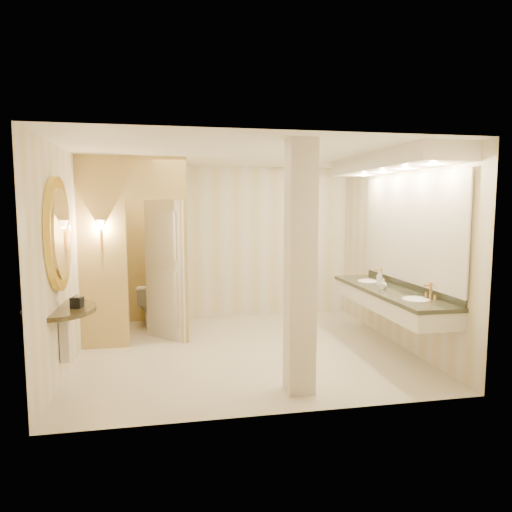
# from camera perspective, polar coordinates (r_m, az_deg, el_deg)

# --- Properties ---
(floor) EXTENTS (4.50, 4.50, 0.00)m
(floor) POSITION_cam_1_polar(r_m,az_deg,el_deg) (6.51, -1.41, -11.69)
(floor) COLOR beige
(floor) RESTS_ON ground
(ceiling) EXTENTS (4.50, 4.50, 0.00)m
(ceiling) POSITION_cam_1_polar(r_m,az_deg,el_deg) (6.23, -1.48, 12.64)
(ceiling) COLOR white
(ceiling) RESTS_ON wall_back
(wall_back) EXTENTS (4.50, 0.02, 2.70)m
(wall_back) POSITION_cam_1_polar(r_m,az_deg,el_deg) (8.20, -3.72, 1.67)
(wall_back) COLOR beige
(wall_back) RESTS_ON floor
(wall_front) EXTENTS (4.50, 0.02, 2.70)m
(wall_front) POSITION_cam_1_polar(r_m,az_deg,el_deg) (4.28, 2.91, -2.61)
(wall_front) COLOR beige
(wall_front) RESTS_ON floor
(wall_left) EXTENTS (0.02, 4.00, 2.70)m
(wall_left) POSITION_cam_1_polar(r_m,az_deg,el_deg) (6.27, -22.18, -0.22)
(wall_left) COLOR beige
(wall_left) RESTS_ON floor
(wall_right) EXTENTS (0.02, 4.00, 2.70)m
(wall_right) POSITION_cam_1_polar(r_m,az_deg,el_deg) (6.96, 17.17, 0.56)
(wall_right) COLOR beige
(wall_right) RESTS_ON floor
(toilet_closet) EXTENTS (1.50, 1.55, 2.70)m
(toilet_closet) POSITION_cam_1_polar(r_m,az_deg,el_deg) (7.10, -11.82, 1.11)
(toilet_closet) COLOR tan
(toilet_closet) RESTS_ON floor
(wall_sconce) EXTENTS (0.14, 0.14, 0.42)m
(wall_sconce) POSITION_cam_1_polar(r_m,az_deg,el_deg) (6.61, -18.82, 3.54)
(wall_sconce) COLOR #CC8A41
(wall_sconce) RESTS_ON toilet_closet
(vanity) EXTENTS (0.75, 2.71, 2.09)m
(vanity) POSITION_cam_1_polar(r_m,az_deg,el_deg) (6.46, 16.79, 2.64)
(vanity) COLOR beige
(vanity) RESTS_ON floor
(console_shelf) EXTENTS (0.97, 0.97, 1.94)m
(console_shelf) POSITION_cam_1_polar(r_m,az_deg,el_deg) (5.51, -23.37, -1.21)
(console_shelf) COLOR black
(console_shelf) RESTS_ON floor
(pillar) EXTENTS (0.29, 0.29, 2.70)m
(pillar) POSITION_cam_1_polar(r_m,az_deg,el_deg) (4.85, 5.54, -1.58)
(pillar) COLOR beige
(pillar) RESTS_ON floor
(tissue_box) EXTENTS (0.14, 0.14, 0.12)m
(tissue_box) POSITION_cam_1_polar(r_m,az_deg,el_deg) (5.51, -21.47, -5.42)
(tissue_box) COLOR black
(tissue_box) RESTS_ON console_shelf
(toilet) EXTENTS (0.40, 0.69, 0.70)m
(toilet) POSITION_cam_1_polar(r_m,az_deg,el_deg) (8.02, -13.21, -5.82)
(toilet) COLOR white
(toilet) RESTS_ON floor
(soap_bottle_a) EXTENTS (0.07, 0.07, 0.12)m
(soap_bottle_a) POSITION_cam_1_polar(r_m,az_deg,el_deg) (6.48, 15.40, -3.49)
(soap_bottle_a) COLOR beige
(soap_bottle_a) RESTS_ON vanity
(soap_bottle_b) EXTENTS (0.12, 0.12, 0.13)m
(soap_bottle_b) POSITION_cam_1_polar(r_m,az_deg,el_deg) (6.54, 15.63, -3.35)
(soap_bottle_b) COLOR silver
(soap_bottle_b) RESTS_ON vanity
(soap_bottle_c) EXTENTS (0.11, 0.11, 0.23)m
(soap_bottle_c) POSITION_cam_1_polar(r_m,az_deg,el_deg) (6.74, 15.19, -2.65)
(soap_bottle_c) COLOR #C6B28C
(soap_bottle_c) RESTS_ON vanity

